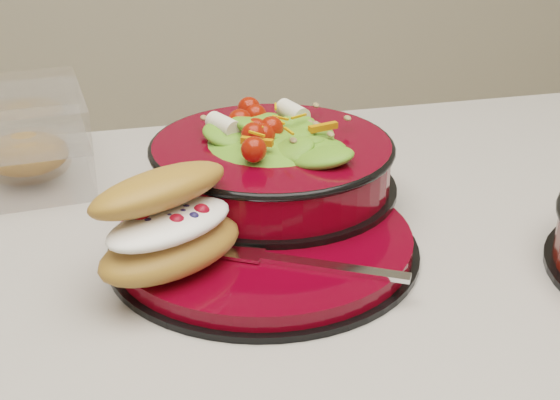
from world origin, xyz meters
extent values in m
cube|color=#BDB6AD|center=(0.00, 0.00, 0.88)|extent=(1.24, 0.74, 0.04)
cylinder|color=black|center=(-0.05, 0.02, 0.90)|extent=(0.28, 0.28, 0.01)
cylinder|color=#62030D|center=(-0.05, 0.02, 0.91)|extent=(0.26, 0.26, 0.01)
torus|color=black|center=(-0.04, 0.01, 0.92)|extent=(0.15, 0.15, 0.01)
cylinder|color=black|center=(-0.02, 0.11, 0.92)|extent=(0.24, 0.24, 0.01)
cylinder|color=#62030D|center=(-0.02, 0.11, 0.95)|extent=(0.23, 0.23, 0.04)
torus|color=black|center=(-0.02, 0.11, 0.97)|extent=(0.24, 0.24, 0.01)
ellipsoid|color=#468324|center=(-0.02, 0.11, 0.97)|extent=(0.20, 0.20, 0.08)
sphere|color=#B51307|center=(0.03, 0.11, 1.01)|extent=(0.02, 0.02, 0.02)
sphere|color=#B51307|center=(0.01, 0.14, 1.01)|extent=(0.02, 0.02, 0.02)
sphere|color=#B51307|center=(-0.02, 0.16, 1.01)|extent=(0.02, 0.02, 0.02)
sphere|color=#B51307|center=(-0.05, 0.14, 1.01)|extent=(0.02, 0.02, 0.02)
sphere|color=#B51307|center=(-0.07, 0.11, 1.01)|extent=(0.02, 0.02, 0.02)
sphere|color=#B51307|center=(-0.05, 0.08, 1.01)|extent=(0.02, 0.02, 0.02)
sphere|color=#B51307|center=(-0.02, 0.06, 1.01)|extent=(0.02, 0.02, 0.02)
sphere|color=#B51307|center=(0.01, 0.08, 1.01)|extent=(0.02, 0.02, 0.02)
cylinder|color=silver|center=(0.01, 0.15, 1.01)|extent=(0.04, 0.04, 0.02)
cylinder|color=silver|center=(-0.06, 0.13, 1.01)|extent=(0.04, 0.04, 0.02)
cube|color=orange|center=(-0.04, 0.08, 1.01)|extent=(0.03, 0.03, 0.01)
cube|color=orange|center=(0.03, 0.10, 1.01)|extent=(0.03, 0.02, 0.01)
ellipsoid|color=#AC6E34|center=(-0.13, -0.02, 0.94)|extent=(0.15, 0.13, 0.04)
ellipsoid|color=white|center=(-0.13, -0.02, 0.96)|extent=(0.13, 0.11, 0.02)
ellipsoid|color=#AC6E34|center=(-0.13, 0.00, 0.98)|extent=(0.14, 0.12, 0.03)
sphere|color=#B50C18|center=(-0.15, -0.02, 0.97)|extent=(0.01, 0.01, 0.01)
sphere|color=#B50C18|center=(-0.13, -0.03, 0.97)|extent=(0.01, 0.01, 0.01)
sphere|color=#B50C18|center=(-0.11, -0.01, 0.97)|extent=(0.01, 0.01, 0.01)
sphere|color=#B50C18|center=(-0.14, -0.01, 0.97)|extent=(0.01, 0.01, 0.01)
sphere|color=#191947|center=(-0.14, -0.01, 0.97)|extent=(0.01, 0.01, 0.01)
sphere|color=#191947|center=(-0.12, -0.02, 0.97)|extent=(0.01, 0.01, 0.01)
sphere|color=#191947|center=(-0.13, -0.02, 0.97)|extent=(0.01, 0.01, 0.01)
sphere|color=#191947|center=(-0.11, -0.02, 0.97)|extent=(0.01, 0.01, 0.01)
sphere|color=#191947|center=(-0.15, -0.03, 0.97)|extent=(0.01, 0.01, 0.01)
sphere|color=#191947|center=(-0.12, -0.01, 0.97)|extent=(0.01, 0.01, 0.01)
cube|color=silver|center=(-0.01, -0.05, 0.92)|extent=(0.12, 0.07, 0.00)
cube|color=silver|center=(-0.08, -0.01, 0.92)|extent=(0.04, 0.04, 0.00)
ellipsoid|color=#AC6E34|center=(-0.26, 0.24, 0.93)|extent=(0.09, 0.07, 0.04)
camera|label=1|loc=(-0.18, -0.57, 1.24)|focal=50.00mm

